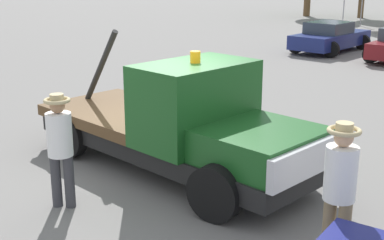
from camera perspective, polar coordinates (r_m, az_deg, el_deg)
name	(u,v)px	position (r m, az deg, el deg)	size (l,w,h in m)	color
ground_plane	(171,168)	(10.27, -2.28, -5.18)	(160.00, 160.00, 0.00)	slate
tow_truck	(184,126)	(9.72, -0.86, -0.69)	(6.26, 2.96, 2.51)	black
person_near_truck	(340,182)	(6.98, 15.51, -6.44)	(0.42, 0.42, 1.90)	#847051
person_at_hood	(60,142)	(8.57, -13.91, -2.26)	(0.41, 0.41, 1.86)	#38383D
parked_car_navy	(330,37)	(24.92, 14.51, 8.56)	(2.70, 4.56, 1.34)	navy
traffic_cone	(225,116)	(12.87, 3.50, 0.45)	(0.40, 0.40, 0.55)	black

